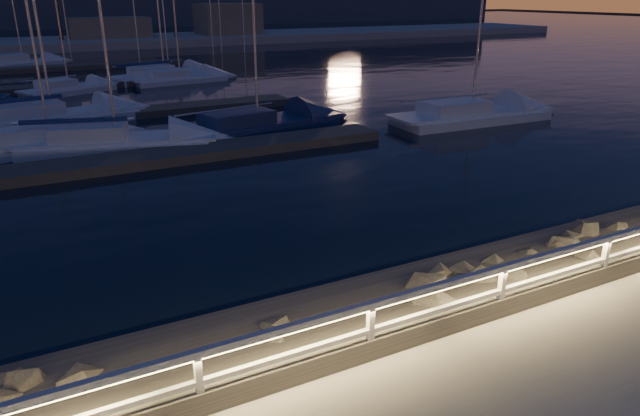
% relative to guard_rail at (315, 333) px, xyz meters
% --- Properties ---
extents(ground, '(400.00, 400.00, 0.00)m').
position_rel_guard_rail_xyz_m(ground, '(0.07, 0.00, -0.77)').
color(ground, '#AEA89D').
rests_on(ground, ground).
extents(harbor_water, '(400.00, 440.00, 0.60)m').
position_rel_guard_rail_xyz_m(harbor_water, '(0.07, 31.22, -1.74)').
color(harbor_water, black).
rests_on(harbor_water, ground).
extents(guard_rail, '(44.11, 0.12, 1.06)m').
position_rel_guard_rail_xyz_m(guard_rail, '(0.00, 0.00, 0.00)').
color(guard_rail, silver).
rests_on(guard_rail, ground).
extents(riprap, '(38.22, 2.69, 1.31)m').
position_rel_guard_rail_xyz_m(riprap, '(1.53, 1.04, -0.89)').
color(riprap, '#645F56').
rests_on(riprap, ground).
extents(floating_docks, '(22.00, 36.00, 0.40)m').
position_rel_guard_rail_xyz_m(floating_docks, '(0.07, 32.50, -1.17)').
color(floating_docks, '#625B51').
rests_on(floating_docks, ground).
extents(far_shore, '(160.00, 14.00, 5.20)m').
position_rel_guard_rail_xyz_m(far_shore, '(-0.06, 74.05, -0.48)').
color(far_shore, '#AEA89D').
rests_on(far_shore, ground).
extents(sailboat_c, '(8.82, 4.70, 14.42)m').
position_rel_guard_rail_xyz_m(sailboat_c, '(-0.40, 18.82, -0.93)').
color(sailboat_c, silver).
rests_on(sailboat_c, ground).
extents(sailboat_d, '(9.33, 4.26, 15.23)m').
position_rel_guard_rail_xyz_m(sailboat_d, '(6.35, 19.05, -0.94)').
color(sailboat_d, navy).
rests_on(sailboat_d, ground).
extents(sailboat_f, '(7.39, 3.79, 12.13)m').
position_rel_guard_rail_xyz_m(sailboat_f, '(-2.96, 20.35, -0.96)').
color(sailboat_f, silver).
rests_on(sailboat_f, ground).
extents(sailboat_g, '(9.37, 4.35, 15.35)m').
position_rel_guard_rail_xyz_m(sailboat_g, '(-2.53, 25.58, -0.91)').
color(sailboat_g, silver).
rests_on(sailboat_g, ground).
extents(sailboat_h, '(9.48, 3.22, 15.82)m').
position_rel_guard_rail_xyz_m(sailboat_h, '(17.42, 16.10, -0.92)').
color(sailboat_h, silver).
rests_on(sailboat_h, ground).
extents(sailboat_j, '(6.71, 4.34, 11.18)m').
position_rel_guard_rail_xyz_m(sailboat_j, '(-0.75, 35.82, -0.98)').
color(sailboat_j, silver).
rests_on(sailboat_j, ground).
extents(sailboat_k, '(8.92, 4.73, 14.59)m').
position_rel_guard_rail_xyz_m(sailboat_k, '(6.52, 39.26, -0.93)').
color(sailboat_k, silver).
rests_on(sailboat_k, ground).
extents(sailboat_l, '(7.76, 3.21, 12.75)m').
position_rel_guard_rail_xyz_m(sailboat_l, '(7.31, 37.43, -0.98)').
color(sailboat_l, silver).
rests_on(sailboat_l, ground).
extents(sailboat_n, '(7.60, 4.35, 12.51)m').
position_rel_guard_rail_xyz_m(sailboat_n, '(-3.07, 54.50, -0.95)').
color(sailboat_n, silver).
rests_on(sailboat_n, ground).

